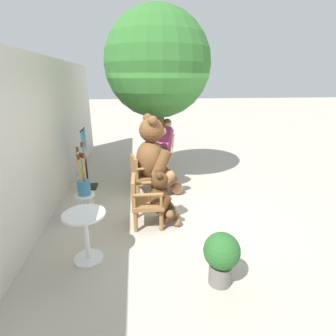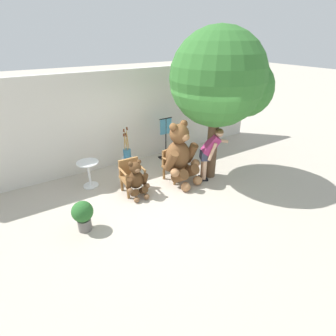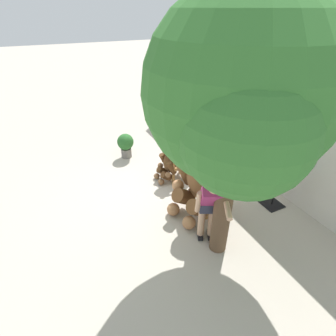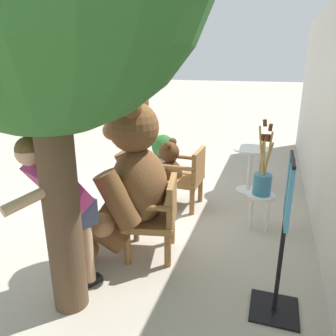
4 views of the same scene
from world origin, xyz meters
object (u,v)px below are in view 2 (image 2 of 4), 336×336
Objects in this scene: wooden_chair_left at (132,175)px; patio_tree at (222,81)px; teddy_bear_large at (180,154)px; clothing_display_stand at (166,138)px; potted_plant at (83,214)px; teddy_bear_small at (137,180)px; round_side_table at (89,171)px; white_stool at (128,161)px; wooden_chair_right at (174,163)px; person_visitor at (210,150)px; brush_bucket at (127,151)px.

wooden_chair_left is 0.22× the size of patio_tree.
teddy_bear_large is 1.26× the size of clothing_display_stand.
potted_plant is (-2.81, -0.59, -0.44)m from teddy_bear_large.
clothing_display_stand reaches higher than wooden_chair_left.
patio_tree is (2.36, -0.21, 2.17)m from teddy_bear_small.
clothing_display_stand reaches higher than teddy_bear_small.
patio_tree reaches higher than teddy_bear_small.
wooden_chair_left reaches higher than round_side_table.
patio_tree is at bearing -5.10° from teddy_bear_small.
teddy_bear_small is at bearing 174.90° from patio_tree.
white_stool is (0.35, 1.33, -0.12)m from teddy_bear_small.
teddy_bear_small is (-0.00, -0.29, 0.02)m from wooden_chair_left.
wooden_chair_right reaches higher than round_side_table.
wooden_chair_right is 1.38m from clothing_display_stand.
potted_plant is (-3.57, -0.30, -0.50)m from person_visitor.
white_stool is at bearing 131.93° from wooden_chair_right.
person_visitor is 3.23× the size of white_stool.
wooden_chair_right is 0.63× the size of clothing_display_stand.
brush_bucket is at bearing 45.77° from potted_plant.
white_stool is 0.49× the size of brush_bucket.
round_side_table is (-0.85, 1.11, -0.03)m from teddy_bear_small.
wooden_chair_left is 2.19m from person_visitor.
round_side_table is 1.06× the size of potted_plant.
potted_plant is at bearing -134.24° from white_stool.
wooden_chair_left is at bearing 89.30° from teddy_bear_small.
clothing_display_stand is at bearing 8.45° from white_stool.
wooden_chair_right reaches higher than potted_plant.
white_stool is (-0.93, 1.04, -0.11)m from wooden_chair_right.
wooden_chair_right is at bearing 154.94° from patio_tree.
teddy_bear_small is at bearing 20.81° from potted_plant.
wooden_chair_left is 1.73m from potted_plant.
person_visitor is at bearing -7.32° from teddy_bear_small.
wooden_chair_left is at bearing 164.86° from person_visitor.
wooden_chair_left is at bearing 29.90° from potted_plant.
wooden_chair_right is 0.47m from teddy_bear_large.
teddy_bear_large is at bearing 11.88° from potted_plant.
wooden_chair_right is at bearing -48.03° from brush_bucket.
teddy_bear_large is 2.39× the size of round_side_table.
patio_tree is at bearing -12.55° from teddy_bear_large.
patio_tree is at bearing 11.27° from person_visitor.
brush_bucket reaches higher than round_side_table.
teddy_bear_large is 1.69m from white_stool.
wooden_chair_left is 0.63× the size of clothing_display_stand.
teddy_bear_small is 2.13m from person_visitor.
person_visitor is 2.36m from brush_bucket.
white_stool is 1.23m from round_side_table.
wooden_chair_right is 1.87× the size of white_stool.
white_stool is 0.12× the size of patio_tree.
wooden_chair_right is 2.29m from round_side_table.
teddy_bear_large reaches higher than potted_plant.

